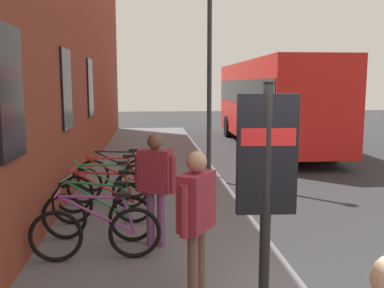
# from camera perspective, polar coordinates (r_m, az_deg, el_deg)

# --- Properties ---
(ground) EXTENTS (60.00, 60.00, 0.00)m
(ground) POSITION_cam_1_polar(r_m,az_deg,el_deg) (10.03, 10.91, -6.56)
(ground) COLOR #2D2D30
(sidewalk_pavement) EXTENTS (24.00, 3.50, 0.12)m
(sidewalk_pavement) POSITION_cam_1_polar(r_m,az_deg,el_deg) (11.55, -5.23, -4.20)
(sidewalk_pavement) COLOR slate
(sidewalk_pavement) RESTS_ON ground
(station_facade) EXTENTS (22.00, 0.65, 7.05)m
(station_facade) POSITION_cam_1_polar(r_m,az_deg,el_deg) (12.48, -15.16, 12.45)
(station_facade) COLOR brown
(station_facade) RESTS_ON ground
(bicycle_beside_lamp) EXTENTS (0.48, 1.77, 0.97)m
(bicycle_beside_lamp) POSITION_cam_1_polar(r_m,az_deg,el_deg) (6.03, -12.67, -11.47)
(bicycle_beside_lamp) COLOR black
(bicycle_beside_lamp) RESTS_ON sidewalk_pavement
(bicycle_leaning_wall) EXTENTS (0.52, 1.75, 0.97)m
(bicycle_leaning_wall) POSITION_cam_1_polar(r_m,az_deg,el_deg) (6.74, -12.43, -9.36)
(bicycle_leaning_wall) COLOR black
(bicycle_leaning_wall) RESTS_ON sidewalk_pavement
(bicycle_nearest_sign) EXTENTS (0.48, 1.77, 0.97)m
(bicycle_nearest_sign) POSITION_cam_1_polar(r_m,az_deg,el_deg) (7.51, -11.77, -7.53)
(bicycle_nearest_sign) COLOR black
(bicycle_nearest_sign) RESTS_ON sidewalk_pavement
(bicycle_under_window) EXTENTS (0.55, 1.74, 0.97)m
(bicycle_under_window) POSITION_cam_1_polar(r_m,az_deg,el_deg) (8.26, -11.77, -6.10)
(bicycle_under_window) COLOR black
(bicycle_under_window) RESTS_ON sidewalk_pavement
(bicycle_far_end) EXTENTS (0.68, 1.70, 0.97)m
(bicycle_far_end) POSITION_cam_1_polar(r_m,az_deg,el_deg) (8.93, -10.76, -5.00)
(bicycle_far_end) COLOR black
(bicycle_far_end) RESTS_ON sidewalk_pavement
(bicycle_mid_rack) EXTENTS (0.48, 1.76, 0.97)m
(bicycle_mid_rack) POSITION_cam_1_polar(r_m,az_deg,el_deg) (9.75, -9.97, -3.89)
(bicycle_mid_rack) COLOR black
(bicycle_mid_rack) RESTS_ON sidewalk_pavement
(transit_info_sign) EXTENTS (0.11, 0.55, 2.40)m
(transit_info_sign) POSITION_cam_1_polar(r_m,az_deg,el_deg) (3.93, 9.95, -3.59)
(transit_info_sign) COLOR black
(transit_info_sign) RESTS_ON sidewalk_pavement
(city_bus) EXTENTS (10.56, 2.84, 3.35)m
(city_bus) POSITION_cam_1_polar(r_m,az_deg,el_deg) (17.24, 10.59, 5.96)
(city_bus) COLOR red
(city_bus) RESTS_ON ground
(pedestrian_near_bus) EXTENTS (0.55, 0.47, 1.68)m
(pedestrian_near_bus) POSITION_cam_1_polar(r_m,az_deg,el_deg) (4.64, 0.62, -8.98)
(pedestrian_near_bus) COLOR brown
(pedestrian_near_bus) RESTS_ON sidewalk_pavement
(pedestrian_crossing_street) EXTENTS (0.41, 0.59, 1.67)m
(pedestrian_crossing_street) POSITION_cam_1_polar(r_m,az_deg,el_deg) (6.24, -4.93, -4.61)
(pedestrian_crossing_street) COLOR #723F72
(pedestrian_crossing_street) RESTS_ON sidewalk_pavement
(street_lamp) EXTENTS (0.28, 0.28, 5.30)m
(street_lamp) POSITION_cam_1_polar(r_m,az_deg,el_deg) (10.97, 2.35, 11.95)
(street_lamp) COLOR #333338
(street_lamp) RESTS_ON sidewalk_pavement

